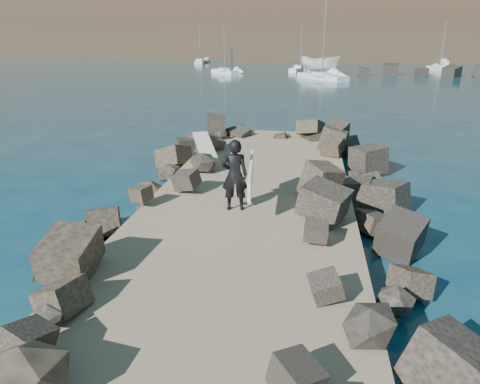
{
  "coord_description": "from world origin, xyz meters",
  "views": [
    {
      "loc": [
        1.62,
        -10.96,
        5.14
      ],
      "look_at": [
        0.0,
        -1.0,
        1.5
      ],
      "focal_mm": 32.0,
      "sensor_mm": 36.0,
      "label": 1
    }
  ],
  "objects_px": {
    "surfboard_resting": "(205,149)",
    "sailboat_d": "(439,68)",
    "boat_imported": "(320,65)",
    "surfer_with_board": "(237,175)"
  },
  "relations": [
    {
      "from": "boat_imported",
      "to": "surfer_with_board",
      "type": "relative_size",
      "value": 2.83
    },
    {
      "from": "surfer_with_board",
      "to": "sailboat_d",
      "type": "relative_size",
      "value": 0.32
    },
    {
      "from": "surfboard_resting",
      "to": "boat_imported",
      "type": "height_order",
      "value": "boat_imported"
    },
    {
      "from": "surfer_with_board",
      "to": "surfboard_resting",
      "type": "bearing_deg",
      "value": 113.23
    },
    {
      "from": "surfboard_resting",
      "to": "sailboat_d",
      "type": "bearing_deg",
      "value": 45.56
    },
    {
      "from": "boat_imported",
      "to": "sailboat_d",
      "type": "distance_m",
      "value": 22.21
    },
    {
      "from": "boat_imported",
      "to": "sailboat_d",
      "type": "bearing_deg",
      "value": -26.18
    },
    {
      "from": "surfboard_resting",
      "to": "surfer_with_board",
      "type": "xyz_separation_m",
      "value": [
        2.13,
        -4.97,
        0.57
      ]
    },
    {
      "from": "boat_imported",
      "to": "sailboat_d",
      "type": "xyz_separation_m",
      "value": [
        19.85,
        9.92,
        -1.01
      ]
    },
    {
      "from": "boat_imported",
      "to": "surfer_with_board",
      "type": "bearing_deg",
      "value": -145.76
    }
  ]
}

